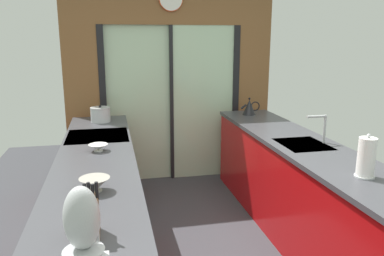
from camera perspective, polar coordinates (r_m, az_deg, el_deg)
The scene contains 13 objects.
ground_plane at distance 3.65m, azimuth 1.83°, elevation -17.23°, with size 5.04×7.60×0.02m, color #38383D.
back_wall_unit at distance 4.92m, azimuth -3.17°, elevation 9.57°, with size 2.64×0.12×2.70m.
left_counter_run at distance 2.92m, azimuth -13.94°, elevation -15.19°, with size 0.62×3.80×0.92m.
right_counter_run at distance 3.50m, azimuth 17.99°, elevation -10.57°, with size 0.62×3.80×0.92m.
sink_faucet at distance 3.59m, azimuth 18.77°, elevation 0.52°, with size 0.19×0.02×0.26m.
oven_range at distance 3.95m, azimuth -13.50°, elevation -7.64°, with size 0.60×0.60×0.92m.
mixing_bowl_near at distance 2.44m, azimuth -14.30°, elevation -8.12°, with size 0.19×0.19×0.09m.
mixing_bowl_far at distance 3.28m, azimuth -13.81°, elevation -2.82°, with size 0.16×0.16×0.06m.
knife_block at distance 1.91m, azimuth -14.93°, elevation -12.57°, with size 0.09×0.14×0.27m.
stand_mixer at distance 1.52m, azimuth -15.75°, elevation -17.29°, with size 0.17×0.27×0.42m.
stock_pot at distance 4.41m, azimuth -13.50°, elevation 1.97°, with size 0.22×0.22×0.19m.
kettle at distance 4.74m, azimuth 8.56°, elevation 3.10°, with size 0.25×0.16×0.21m.
paper_towel_roll at distance 2.82m, azimuth 24.56°, elevation -4.08°, with size 0.13×0.13×0.30m.
Camera 1 is at (-0.77, -2.45, 1.84)m, focal length 35.75 mm.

